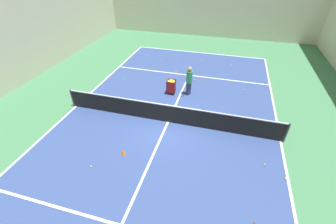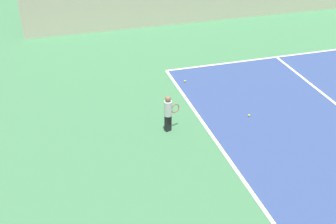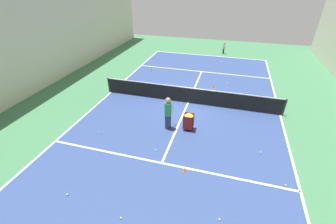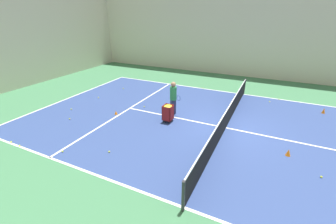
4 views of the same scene
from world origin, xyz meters
TOP-DOWN VIEW (x-y plane):
  - ground_plane at (0.00, 0.00)m, footprint 34.21×34.21m
  - court_playing_area at (0.00, 0.00)m, footprint 10.86×20.40m
  - line_baseline_far at (0.00, 10.20)m, footprint 10.86×0.10m
  - line_sideline_left at (-5.43, 0.00)m, footprint 0.10×20.40m
  - line_sideline_right at (5.43, 0.00)m, footprint 0.10×20.40m
  - line_service_far at (0.00, 5.61)m, footprint 10.86×0.10m
  - line_centre_service at (0.00, 0.00)m, footprint 0.10×11.22m
  - tennis_net at (0.00, 0.00)m, footprint 11.16×0.10m
  - coach_at_net at (0.46, 3.03)m, footprint 0.47×0.72m
  - ball_cart at (-0.59, 2.84)m, footprint 0.50×0.46m
  - training_cone_0 at (4.08, -4.51)m, footprint 0.17×0.17m
  - training_cone_1 at (-1.26, -2.71)m, footprint 0.19×0.19m
  - training_cone_2 at (-1.04, 5.80)m, footprint 0.17×0.17m
  - tennis_ball_0 at (5.42, 2.86)m, footprint 0.07×0.07m
  - tennis_ball_1 at (0.53, 8.45)m, footprint 0.07×0.07m
  - tennis_ball_2 at (-4.93, 5.46)m, footprint 0.07×0.07m
  - tennis_ball_3 at (5.32, -2.24)m, footprint 0.07×0.07m
  - tennis_ball_4 at (-1.64, 8.54)m, footprint 0.07×0.07m
  - tennis_ball_6 at (3.77, 4.42)m, footprint 0.07×0.07m
  - tennis_ball_7 at (-2.61, 7.60)m, footprint 0.07×0.07m
  - tennis_ball_8 at (-5.38, 8.05)m, footprint 0.07×0.07m
  - tennis_ball_9 at (-5.42, 7.43)m, footprint 0.07×0.07m
  - tennis_ball_10 at (-2.21, -3.73)m, footprint 0.07×0.07m
  - tennis_ball_11 at (0.50, 4.93)m, footprint 0.07×0.07m
  - tennis_ball_12 at (-4.14, 3.75)m, footprint 0.07×0.07m
  - tennis_ball_14 at (2.83, 8.14)m, footprint 0.07×0.07m
  - tennis_ball_17 at (4.61, -1.72)m, footprint 0.07×0.07m

SIDE VIEW (x-z plane):
  - ground_plane at x=0.00m, z-range 0.00..0.00m
  - court_playing_area at x=0.00m, z-range 0.00..0.00m
  - line_baseline_far at x=0.00m, z-range 0.00..0.01m
  - line_sideline_left at x=-5.43m, z-range 0.00..0.01m
  - line_sideline_right at x=5.43m, z-range 0.00..0.01m
  - line_service_far at x=0.00m, z-range 0.00..0.01m
  - line_centre_service at x=0.00m, z-range 0.00..0.01m
  - tennis_ball_0 at x=5.42m, z-range 0.00..0.07m
  - tennis_ball_1 at x=0.53m, z-range 0.00..0.07m
  - tennis_ball_2 at x=-4.93m, z-range 0.00..0.07m
  - tennis_ball_3 at x=5.32m, z-range 0.00..0.07m
  - tennis_ball_4 at x=-1.64m, z-range 0.00..0.07m
  - tennis_ball_6 at x=3.77m, z-range 0.00..0.07m
  - tennis_ball_7 at x=-2.61m, z-range 0.00..0.07m
  - tennis_ball_8 at x=-5.38m, z-range 0.00..0.07m
  - tennis_ball_9 at x=-5.42m, z-range 0.00..0.07m
  - tennis_ball_10 at x=-2.21m, z-range 0.00..0.07m
  - tennis_ball_11 at x=0.50m, z-range 0.00..0.07m
  - tennis_ball_12 at x=-4.14m, z-range 0.00..0.07m
  - tennis_ball_14 at x=2.83m, z-range 0.00..0.07m
  - tennis_ball_17 at x=4.61m, z-range 0.00..0.07m
  - training_cone_2 at x=-1.04m, z-range 0.00..0.21m
  - training_cone_1 at x=-1.26m, z-range 0.00..0.29m
  - training_cone_0 at x=4.08m, z-range 0.00..0.31m
  - tennis_net at x=0.00m, z-range 0.02..1.07m
  - ball_cart at x=-0.59m, z-range 0.17..1.08m
  - coach_at_net at x=0.46m, z-range 0.13..1.94m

